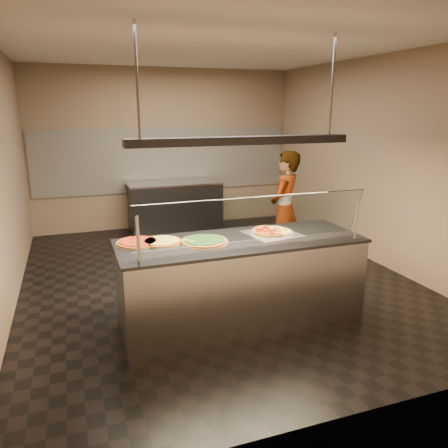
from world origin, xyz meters
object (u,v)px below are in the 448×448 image
object	(u,v)px
heat_lamp_housing	(242,141)
pizza_cheese	(162,241)
worker	(284,210)
prep_table	(175,206)
pizza_spinach	(204,241)
pizza_spatula	(194,240)
pizza_tomato	(138,242)
half_pizza_sausage	(281,231)
perforated_tray	(272,233)
serving_counter	(240,281)
half_pizza_pepperoni	(263,232)
sneeze_guard	(254,220)

from	to	relation	value
heat_lamp_housing	pizza_cheese	bearing A→B (deg)	168.58
worker	pizza_cheese	bearing A→B (deg)	-11.12
prep_table	pizza_spinach	bearing A→B (deg)	-98.71
worker	pizza_spatula	bearing A→B (deg)	-4.43
pizza_tomato	prep_table	xyz separation A→B (m)	(1.23, 3.62, -0.48)
half_pizza_sausage	prep_table	world-z (taller)	half_pizza_sausage
worker	heat_lamp_housing	xyz separation A→B (m)	(-1.25, -1.44, 1.11)
perforated_tray	pizza_tomato	bearing A→B (deg)	174.76
worker	prep_table	bearing A→B (deg)	-109.10
pizza_spinach	heat_lamp_housing	size ratio (longest dim) A/B	0.22
serving_counter	pizza_spatula	xyz separation A→B (m)	(-0.50, 0.05, 0.49)
pizza_spinach	heat_lamp_housing	bearing A→B (deg)	-3.58
pizza_tomato	worker	distance (m)	2.60
perforated_tray	half_pizza_pepperoni	xyz separation A→B (m)	(-0.10, -0.00, 0.03)
pizza_cheese	pizza_spatula	world-z (taller)	pizza_spatula
sneeze_guard	half_pizza_pepperoni	world-z (taller)	sneeze_guard
half_pizza_pepperoni	pizza_spinach	bearing A→B (deg)	-175.01
half_pizza_pepperoni	pizza_tomato	world-z (taller)	half_pizza_pepperoni
pizza_spinach	half_pizza_pepperoni	bearing A→B (deg)	4.99
half_pizza_pepperoni	pizza_spinach	size ratio (longest dim) A/B	0.92
pizza_cheese	sneeze_guard	bearing A→B (deg)	-32.16
half_pizza_pepperoni	pizza_cheese	xyz separation A→B (m)	(-1.10, 0.08, -0.02)
perforated_tray	pizza_spinach	size ratio (longest dim) A/B	1.19
pizza_cheese	pizza_spinach	bearing A→B (deg)	-18.45
pizza_spinach	worker	world-z (taller)	worker
sneeze_guard	prep_table	bearing A→B (deg)	87.35
pizza_tomato	heat_lamp_housing	xyz separation A→B (m)	(1.04, -0.22, 1.01)
sneeze_guard	pizza_spatula	bearing A→B (deg)	141.85
perforated_tray	pizza_spatula	xyz separation A→B (m)	(-0.90, -0.04, 0.02)
pizza_cheese	pizza_tomato	xyz separation A→B (m)	(-0.23, 0.05, 0.00)
pizza_cheese	prep_table	xyz separation A→B (m)	(1.00, 3.67, -0.48)
pizza_spinach	prep_table	world-z (taller)	pizza_spinach
half_pizza_sausage	sneeze_guard	bearing A→B (deg)	-140.01
perforated_tray	half_pizza_pepperoni	size ratio (longest dim) A/B	1.30
pizza_cheese	serving_counter	bearing A→B (deg)	-11.42
serving_counter	worker	distance (m)	1.94
pizza_cheese	worker	world-z (taller)	worker
pizza_spinach	heat_lamp_housing	distance (m)	1.08
pizza_spatula	worker	bearing A→B (deg)	38.52
prep_table	half_pizza_pepperoni	bearing A→B (deg)	-88.38
pizza_spinach	heat_lamp_housing	xyz separation A→B (m)	(0.39, -0.02, 1.00)
pizza_spinach	worker	bearing A→B (deg)	40.73
perforated_tray	pizza_cheese	world-z (taller)	pizza_cheese
serving_counter	pizza_cheese	world-z (taller)	pizza_cheese
perforated_tray	pizza_cheese	bearing A→B (deg)	176.32
half_pizza_pepperoni	perforated_tray	bearing A→B (deg)	0.15
pizza_cheese	worker	distance (m)	2.42
half_pizza_pepperoni	pizza_tomato	distance (m)	1.34
serving_counter	sneeze_guard	world-z (taller)	sneeze_guard
perforated_tray	pizza_spinach	bearing A→B (deg)	-175.64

